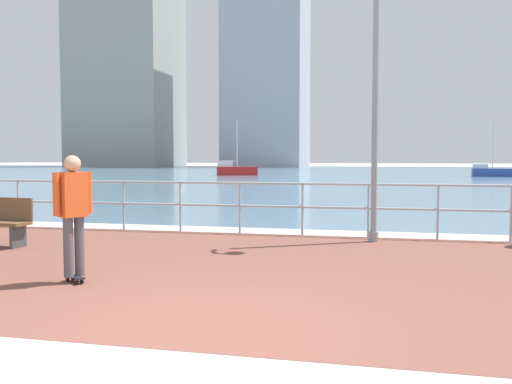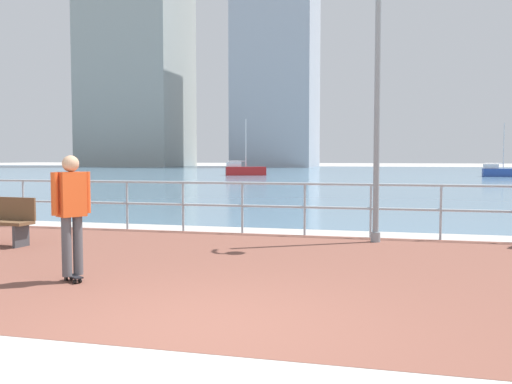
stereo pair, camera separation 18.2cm
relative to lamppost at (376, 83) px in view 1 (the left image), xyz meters
The scene contains 10 objects.
ground 34.22m from the lamppost, 92.57° to the left, with size 220.00×220.00×0.00m, color #ADAAA5.
brick_paving 4.56m from the lamppost, 117.43° to the right, with size 28.00×7.39×0.01m, color brown.
harbor_water 45.89m from the lamppost, 91.91° to the left, with size 180.00×88.00×0.00m, color slate.
waterfront_railing 2.90m from the lamppost, 153.63° to the left, with size 25.25×0.06×1.15m.
lamppost is the anchor object (origin of this frame).
skateboarder 6.27m from the lamppost, 131.16° to the right, with size 0.40×0.51×1.72m.
sailboat_yellow 41.37m from the lamppost, 76.87° to the left, with size 3.30×1.09×4.61m.
sailboat_teal 40.64m from the lamppost, 108.78° to the left, with size 3.86×2.37×5.19m.
tower_beige 87.21m from the lamppost, 103.12° to the left, with size 13.38×13.19×39.63m.
tower_steel 96.50m from the lamppost, 118.69° to the left, with size 17.19×15.72×45.46m.
Camera 1 is at (1.66, -5.14, 1.69)m, focal length 38.85 mm.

